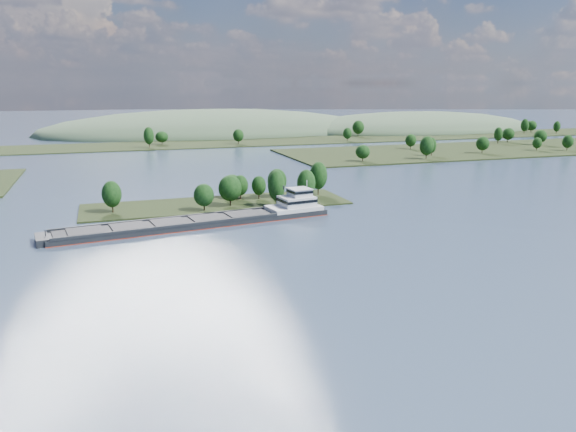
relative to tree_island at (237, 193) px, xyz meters
name	(u,v)px	position (x,y,z in m)	size (l,w,h in m)	color
ground	(259,247)	(-7.51, -59.19, -4.20)	(1800.00, 1800.00, 0.00)	#394A62
tree_island	(237,193)	(0.00, 0.00, 0.00)	(100.00, 30.28, 14.84)	black
right_bank	(507,148)	(223.16, 120.38, -3.20)	(320.00, 90.00, 15.37)	black
back_shoreline	(172,144)	(1.90, 220.57, -3.45)	(900.00, 60.00, 15.88)	black
hill_east	(416,130)	(252.49, 290.81, -4.20)	(260.00, 140.00, 36.00)	#41593D
hill_west	(213,133)	(52.49, 320.81, -4.20)	(320.00, 160.00, 44.00)	#41593D
cargo_barge	(213,219)	(-14.57, -28.12, -2.59)	(94.97, 24.67, 12.76)	black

